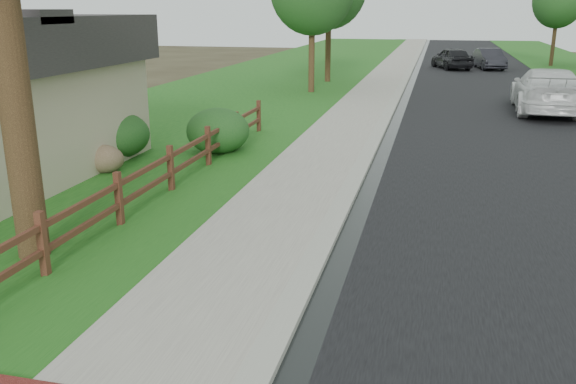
# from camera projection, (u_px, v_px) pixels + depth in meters

# --- Properties ---
(road) EXTENTS (8.00, 90.00, 0.02)m
(road) POSITION_uv_depth(u_px,v_px,m) (477.00, 76.00, 37.71)
(road) COLOR black
(road) RESTS_ON ground
(curb) EXTENTS (0.40, 90.00, 0.12)m
(curb) POSITION_uv_depth(u_px,v_px,m) (408.00, 74.00, 38.64)
(curb) COLOR #98988A
(curb) RESTS_ON ground
(wet_gutter) EXTENTS (0.50, 90.00, 0.00)m
(wet_gutter) POSITION_uv_depth(u_px,v_px,m) (414.00, 75.00, 38.58)
(wet_gutter) COLOR black
(wet_gutter) RESTS_ON road
(sidewalk) EXTENTS (2.20, 90.00, 0.10)m
(sidewalk) POSITION_uv_depth(u_px,v_px,m) (388.00, 74.00, 38.94)
(sidewalk) COLOR gray
(sidewalk) RESTS_ON ground
(grass_strip) EXTENTS (1.60, 90.00, 0.06)m
(grass_strip) POSITION_uv_depth(u_px,v_px,m) (358.00, 73.00, 39.37)
(grass_strip) COLOR #1A5217
(grass_strip) RESTS_ON ground
(lawn_near) EXTENTS (9.00, 90.00, 0.04)m
(lawn_near) POSITION_uv_depth(u_px,v_px,m) (280.00, 71.00, 40.54)
(lawn_near) COLOR #1A5217
(lawn_near) RESTS_ON ground
(ranch_fence) EXTENTS (0.12, 16.92, 1.10)m
(ranch_fence) POSITION_uv_depth(u_px,v_px,m) (147.00, 180.00, 12.77)
(ranch_fence) COLOR #492318
(ranch_fence) RESTS_ON ground
(white_suv) EXTENTS (2.74, 6.20, 1.77)m
(white_suv) POSITION_uv_depth(u_px,v_px,m) (547.00, 90.00, 24.44)
(white_suv) COLOR silver
(white_suv) RESTS_ON road
(dark_car_mid) EXTENTS (3.10, 4.65, 1.47)m
(dark_car_mid) POSITION_uv_depth(u_px,v_px,m) (452.00, 58.00, 42.06)
(dark_car_mid) COLOR black
(dark_car_mid) RESTS_ON road
(dark_car_far) EXTENTS (2.15, 4.36, 1.37)m
(dark_car_far) POSITION_uv_depth(u_px,v_px,m) (489.00, 59.00, 42.00)
(dark_car_far) COLOR black
(dark_car_far) RESTS_ON road
(boulder) EXTENTS (1.21, 0.98, 0.73)m
(boulder) POSITION_uv_depth(u_px,v_px,m) (103.00, 159.00, 15.60)
(boulder) COLOR brown
(boulder) RESTS_ON ground
(shrub_c) EXTENTS (2.25, 2.25, 1.32)m
(shrub_c) POSITION_uv_depth(u_px,v_px,m) (218.00, 131.00, 17.66)
(shrub_c) COLOR #19471B
(shrub_c) RESTS_ON ground
(shrub_d) EXTENTS (2.59, 2.59, 1.33)m
(shrub_d) POSITION_uv_depth(u_px,v_px,m) (115.00, 135.00, 17.06)
(shrub_d) COLOR #19471B
(shrub_d) RESTS_ON ground
(tree_far_right) EXTENTS (3.56, 3.56, 6.56)m
(tree_far_right) POSITION_uv_depth(u_px,v_px,m) (559.00, 0.00, 42.99)
(tree_far_right) COLOR #312014
(tree_far_right) RESTS_ON ground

